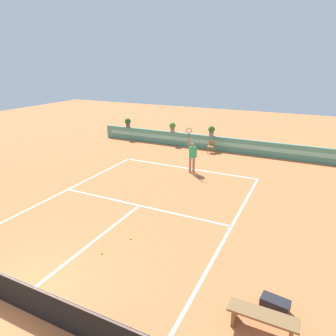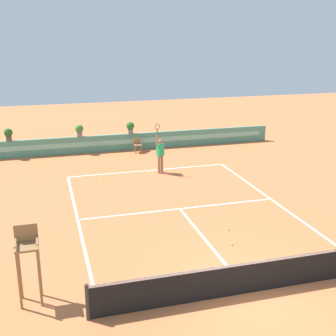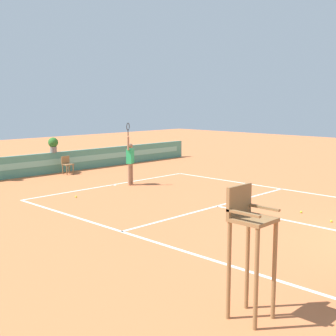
{
  "view_description": "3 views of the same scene",
  "coord_description": "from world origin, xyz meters",
  "px_view_note": "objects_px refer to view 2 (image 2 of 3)",
  "views": [
    {
      "loc": [
        6.36,
        -3.86,
        5.97
      ],
      "look_at": [
        0.2,
        8.88,
        1.0
      ],
      "focal_mm": 32.41,
      "sensor_mm": 36.0,
      "label": 1
    },
    {
      "loc": [
        -5.14,
        -9.86,
        6.93
      ],
      "look_at": [
        0.2,
        8.88,
        1.0
      ],
      "focal_mm": 48.09,
      "sensor_mm": 36.0,
      "label": 2
    },
    {
      "loc": [
        -11.53,
        -2.58,
        3.45
      ],
      "look_at": [
        0.2,
        8.88,
        1.0
      ],
      "focal_mm": 48.0,
      "sensor_mm": 36.0,
      "label": 3
    }
  ],
  "objects_px": {
    "tennis_player": "(160,153)",
    "tennis_ball_near_baseline": "(103,180)",
    "tennis_ball_mid_court": "(229,229)",
    "potted_plant_left": "(79,130)",
    "ball_kid_chair": "(137,145)",
    "umpire_chair": "(28,255)",
    "potted_plant_centre": "(130,127)",
    "tennis_ball_by_sideline": "(232,244)",
    "potted_plant_far_left": "(8,134)"
  },
  "relations": [
    {
      "from": "ball_kid_chair",
      "to": "potted_plant_centre",
      "type": "relative_size",
      "value": 1.17
    },
    {
      "from": "tennis_ball_near_baseline",
      "to": "potted_plant_left",
      "type": "bearing_deg",
      "value": 95.66
    },
    {
      "from": "tennis_ball_mid_court",
      "to": "potted_plant_left",
      "type": "xyz_separation_m",
      "value": [
        -4.15,
        12.43,
        1.38
      ]
    },
    {
      "from": "tennis_ball_near_baseline",
      "to": "tennis_ball_by_sideline",
      "type": "height_order",
      "value": "same"
    },
    {
      "from": "umpire_chair",
      "to": "potted_plant_centre",
      "type": "height_order",
      "value": "umpire_chair"
    },
    {
      "from": "potted_plant_left",
      "to": "umpire_chair",
      "type": "bearing_deg",
      "value": -100.16
    },
    {
      "from": "potted_plant_far_left",
      "to": "ball_kid_chair",
      "type": "bearing_deg",
      "value": -5.77
    },
    {
      "from": "ball_kid_chair",
      "to": "tennis_ball_mid_court",
      "type": "bearing_deg",
      "value": -85.84
    },
    {
      "from": "ball_kid_chair",
      "to": "tennis_ball_by_sideline",
      "type": "height_order",
      "value": "ball_kid_chair"
    },
    {
      "from": "tennis_ball_by_sideline",
      "to": "potted_plant_left",
      "type": "bearing_deg",
      "value": 105.52
    },
    {
      "from": "ball_kid_chair",
      "to": "potted_plant_centre",
      "type": "bearing_deg",
      "value": 109.77
    },
    {
      "from": "tennis_player",
      "to": "tennis_ball_near_baseline",
      "type": "bearing_deg",
      "value": -170.89
    },
    {
      "from": "umpire_chair",
      "to": "potted_plant_centre",
      "type": "bearing_deg",
      "value": 69.18
    },
    {
      "from": "umpire_chair",
      "to": "potted_plant_far_left",
      "type": "height_order",
      "value": "umpire_chair"
    },
    {
      "from": "ball_kid_chair",
      "to": "potted_plant_far_left",
      "type": "relative_size",
      "value": 1.17
    },
    {
      "from": "umpire_chair",
      "to": "tennis_ball_by_sideline",
      "type": "height_order",
      "value": "umpire_chair"
    },
    {
      "from": "potted_plant_left",
      "to": "tennis_ball_by_sideline",
      "type": "bearing_deg",
      "value": -74.48
    },
    {
      "from": "ball_kid_chair",
      "to": "tennis_ball_near_baseline",
      "type": "bearing_deg",
      "value": -119.95
    },
    {
      "from": "tennis_ball_by_sideline",
      "to": "tennis_ball_near_baseline",
      "type": "bearing_deg",
      "value": 111.79
    },
    {
      "from": "tennis_ball_near_baseline",
      "to": "tennis_player",
      "type": "bearing_deg",
      "value": 9.11
    },
    {
      "from": "potted_plant_far_left",
      "to": "potted_plant_left",
      "type": "bearing_deg",
      "value": 0.0
    },
    {
      "from": "tennis_player",
      "to": "tennis_ball_by_sideline",
      "type": "xyz_separation_m",
      "value": [
        0.21,
        -8.55,
        -1.02
      ]
    },
    {
      "from": "tennis_ball_mid_court",
      "to": "potted_plant_centre",
      "type": "xyz_separation_m",
      "value": [
        -1.11,
        12.43,
        1.38
      ]
    },
    {
      "from": "umpire_chair",
      "to": "tennis_ball_by_sideline",
      "type": "bearing_deg",
      "value": 13.39
    },
    {
      "from": "ball_kid_chair",
      "to": "tennis_ball_by_sideline",
      "type": "distance_m",
      "value": 12.87
    },
    {
      "from": "potted_plant_centre",
      "to": "tennis_ball_mid_court",
      "type": "bearing_deg",
      "value": -84.88
    },
    {
      "from": "tennis_ball_near_baseline",
      "to": "tennis_ball_mid_court",
      "type": "relative_size",
      "value": 1.0
    },
    {
      "from": "umpire_chair",
      "to": "potted_plant_left",
      "type": "relative_size",
      "value": 2.96
    },
    {
      "from": "tennis_ball_near_baseline",
      "to": "tennis_ball_mid_court",
      "type": "bearing_deg",
      "value": -62.47
    },
    {
      "from": "potted_plant_centre",
      "to": "ball_kid_chair",
      "type": "bearing_deg",
      "value": -70.23
    },
    {
      "from": "ball_kid_chair",
      "to": "tennis_player",
      "type": "bearing_deg",
      "value": -86.54
    },
    {
      "from": "umpire_chair",
      "to": "ball_kid_chair",
      "type": "relative_size",
      "value": 2.52
    },
    {
      "from": "ball_kid_chair",
      "to": "potted_plant_centre",
      "type": "distance_m",
      "value": 1.22
    },
    {
      "from": "umpire_chair",
      "to": "tennis_player",
      "type": "height_order",
      "value": "tennis_player"
    },
    {
      "from": "ball_kid_chair",
      "to": "tennis_player",
      "type": "distance_m",
      "value": 4.34
    },
    {
      "from": "umpire_chair",
      "to": "ball_kid_chair",
      "type": "height_order",
      "value": "umpire_chair"
    },
    {
      "from": "ball_kid_chair",
      "to": "potted_plant_left",
      "type": "xyz_separation_m",
      "value": [
        -3.3,
        0.73,
        0.93
      ]
    },
    {
      "from": "ball_kid_chair",
      "to": "potted_plant_far_left",
      "type": "xyz_separation_m",
      "value": [
        -7.24,
        0.73,
        0.93
      ]
    },
    {
      "from": "ball_kid_chair",
      "to": "tennis_player",
      "type": "height_order",
      "value": "tennis_player"
    },
    {
      "from": "tennis_player",
      "to": "tennis_ball_near_baseline",
      "type": "relative_size",
      "value": 38.01
    },
    {
      "from": "potted_plant_centre",
      "to": "potted_plant_left",
      "type": "relative_size",
      "value": 1.0
    },
    {
      "from": "umpire_chair",
      "to": "tennis_ball_near_baseline",
      "type": "bearing_deg",
      "value": 71.28
    },
    {
      "from": "tennis_ball_mid_court",
      "to": "tennis_ball_by_sideline",
      "type": "xyz_separation_m",
      "value": [
        -0.38,
        -1.15,
        0.0
      ]
    },
    {
      "from": "tennis_ball_near_baseline",
      "to": "potted_plant_centre",
      "type": "relative_size",
      "value": 0.09
    },
    {
      "from": "tennis_player",
      "to": "tennis_ball_mid_court",
      "type": "height_order",
      "value": "tennis_player"
    },
    {
      "from": "ball_kid_chair",
      "to": "tennis_ball_mid_court",
      "type": "height_order",
      "value": "ball_kid_chair"
    },
    {
      "from": "tennis_ball_by_sideline",
      "to": "potted_plant_centre",
      "type": "relative_size",
      "value": 0.09
    },
    {
      "from": "potted_plant_left",
      "to": "potted_plant_centre",
      "type": "bearing_deg",
      "value": 0.0
    },
    {
      "from": "umpire_chair",
      "to": "potted_plant_far_left",
      "type": "xyz_separation_m",
      "value": [
        -1.23,
        15.13,
        0.07
      ]
    },
    {
      "from": "potted_plant_centre",
      "to": "potted_plant_far_left",
      "type": "relative_size",
      "value": 1.0
    }
  ]
}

